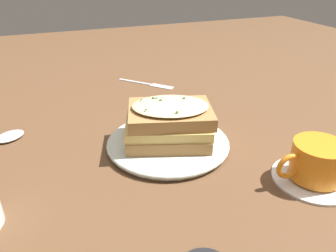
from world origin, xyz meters
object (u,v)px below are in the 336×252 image
spoon (5,138)px  sandwich (169,123)px  fork (152,84)px  dinner_plate (168,143)px  teacup_with_saucer (316,164)px

spoon → sandwich: bearing=29.6°
fork → dinner_plate: bearing=34.0°
teacup_with_saucer → spoon: size_ratio=0.94×
sandwich → teacup_with_saucer: size_ratio=1.31×
sandwich → spoon: 0.33m
spoon → dinner_plate: bearing=29.2°
dinner_plate → teacup_with_saucer: bearing=134.6°
teacup_with_saucer → fork: size_ratio=1.03×
sandwich → teacup_with_saucer: sandwich is taller
fork → spoon: spoon is taller
sandwich → spoon: sandwich is taller
dinner_plate → sandwich: bearing=-149.8°
fork → spoon: (0.37, 0.19, 0.00)m
dinner_plate → spoon: bearing=-25.2°
spoon → fork: bearing=81.7°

